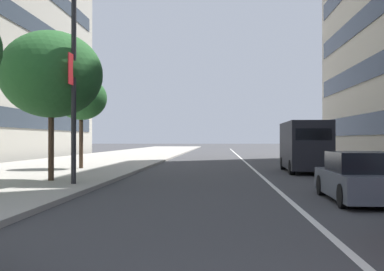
{
  "coord_description": "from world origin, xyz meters",
  "views": [
    {
      "loc": [
        -2.38,
        1.98,
        1.73
      ],
      "look_at": [
        16.05,
        3.01,
        1.88
      ],
      "focal_mm": 46.1,
      "sensor_mm": 36.0,
      "label": 1
    }
  ],
  "objects_px": {
    "street_tree_near_plaza_corner": "(81,99)",
    "delivery_van_ahead": "(304,145)",
    "street_tree_mid_sidewalk": "(51,75)",
    "street_lamp_with_banners": "(82,54)",
    "car_following_behind": "(361,178)"
  },
  "relations": [
    {
      "from": "street_lamp_with_banners",
      "to": "car_following_behind",
      "type": "bearing_deg",
      "value": -110.88
    },
    {
      "from": "delivery_van_ahead",
      "to": "street_tree_mid_sidewalk",
      "type": "bearing_deg",
      "value": 126.93
    },
    {
      "from": "street_tree_mid_sidewalk",
      "to": "street_lamp_with_banners",
      "type": "bearing_deg",
      "value": -130.1
    },
    {
      "from": "car_following_behind",
      "to": "street_tree_near_plaza_corner",
      "type": "height_order",
      "value": "street_tree_near_plaza_corner"
    },
    {
      "from": "delivery_van_ahead",
      "to": "street_tree_mid_sidewalk",
      "type": "xyz_separation_m",
      "value": [
        -7.79,
        10.98,
        2.82
      ]
    },
    {
      "from": "delivery_van_ahead",
      "to": "street_lamp_with_banners",
      "type": "relative_size",
      "value": 0.8
    },
    {
      "from": "street_lamp_with_banners",
      "to": "delivery_van_ahead",
      "type": "bearing_deg",
      "value": -45.92
    },
    {
      "from": "street_tree_mid_sidewalk",
      "to": "street_tree_near_plaza_corner",
      "type": "relative_size",
      "value": 1.14
    },
    {
      "from": "street_lamp_with_banners",
      "to": "street_tree_near_plaza_corner",
      "type": "relative_size",
      "value": 1.54
    },
    {
      "from": "delivery_van_ahead",
      "to": "street_tree_near_plaza_corner",
      "type": "xyz_separation_m",
      "value": [
        0.27,
        12.11,
        2.57
      ]
    },
    {
      "from": "delivery_van_ahead",
      "to": "street_lamp_with_banners",
      "type": "bearing_deg",
      "value": 135.67
    },
    {
      "from": "car_following_behind",
      "to": "street_tree_mid_sidewalk",
      "type": "distance_m",
      "value": 11.97
    },
    {
      "from": "delivery_van_ahead",
      "to": "street_tree_near_plaza_corner",
      "type": "bearing_deg",
      "value": 90.3
    },
    {
      "from": "street_tree_near_plaza_corner",
      "to": "delivery_van_ahead",
      "type": "bearing_deg",
      "value": -91.3
    },
    {
      "from": "delivery_van_ahead",
      "to": "street_lamp_with_banners",
      "type": "height_order",
      "value": "street_lamp_with_banners"
    }
  ]
}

